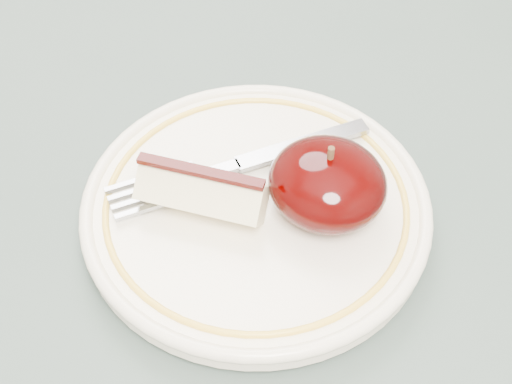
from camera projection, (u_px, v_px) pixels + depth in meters
The scene contains 5 objects.
table at pixel (212, 300), 0.52m from camera, with size 0.90×0.90×0.75m.
plate at pixel (256, 206), 0.45m from camera, with size 0.22×0.22×0.02m.
apple_half at pixel (327, 183), 0.43m from camera, with size 0.07×0.07×0.05m.
apple_wedge at pixel (202, 191), 0.43m from camera, with size 0.08×0.05×0.04m.
fork at pixel (236, 166), 0.46m from camera, with size 0.12×0.16×0.00m.
Camera 1 is at (0.18, -0.21, 1.11)m, focal length 50.00 mm.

